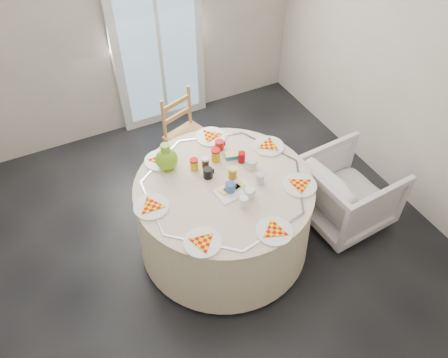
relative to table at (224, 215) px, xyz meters
name	(u,v)px	position (x,y,z in m)	size (l,w,h in m)	color
floor	(205,248)	(-0.18, 0.02, -0.38)	(4.00, 4.00, 0.00)	black
wall_back	(113,17)	(-0.18, 2.02, 0.93)	(4.00, 0.02, 2.60)	#BCB5A3
wall_right	(421,64)	(1.82, 0.02, 0.93)	(0.02, 4.00, 2.60)	#BCB5A3
glass_door	(157,34)	(0.22, 1.97, 0.68)	(1.00, 0.08, 2.10)	silver
table	(224,215)	(0.00, 0.00, 0.00)	(1.45, 1.45, 0.73)	beige
wooden_chair	(189,133)	(0.13, 1.02, 0.09)	(0.39, 0.37, 0.87)	#AD753F
armchair	(349,187)	(1.12, -0.22, 0.02)	(0.71, 0.67, 0.74)	silver
place_settings	(224,182)	(0.00, 0.00, 0.40)	(1.43, 1.43, 0.03)	silver
jar_cluster	(217,159)	(0.05, 0.21, 0.45)	(0.44, 0.22, 0.13)	#A67914
butter_tub	(231,153)	(0.19, 0.25, 0.41)	(0.11, 0.08, 0.04)	#1477A1
green_pitcher	(166,156)	(-0.32, 0.37, 0.49)	(0.18, 0.18, 0.23)	#71A81B
cheese_platter	(233,189)	(0.03, -0.10, 0.40)	(0.27, 0.17, 0.03)	silver
mugs_glasses	(235,173)	(0.10, 0.01, 0.44)	(0.57, 0.57, 0.10)	gray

